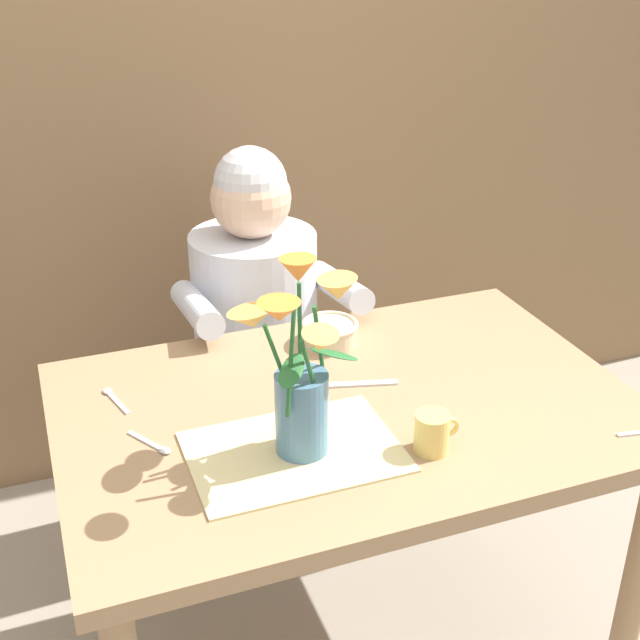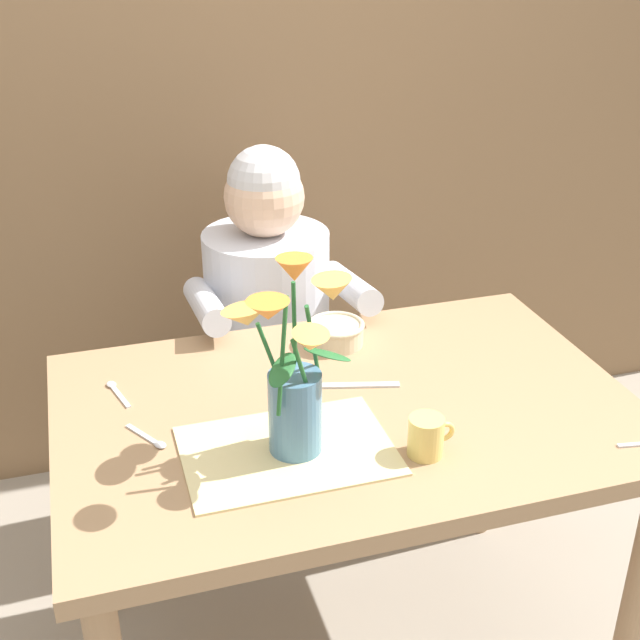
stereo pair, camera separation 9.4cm
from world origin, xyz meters
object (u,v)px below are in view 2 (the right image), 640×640
at_px(seated_person, 269,347).
at_px(coffee_cup, 427,436).
at_px(dinner_knife, 356,385).
at_px(ceramic_bowl, 336,332).
at_px(flower_vase, 293,371).

xyz_separation_m(seated_person, coffee_cup, (0.11, -0.83, 0.22)).
distance_m(dinner_knife, coffee_cup, 0.28).
relative_size(seated_person, dinner_knife, 5.97).
bearing_deg(ceramic_bowl, dinner_knife, -95.42).
relative_size(dinner_knife, coffee_cup, 2.04).
bearing_deg(dinner_knife, coffee_cup, -65.66).
xyz_separation_m(ceramic_bowl, dinner_knife, (-0.02, -0.20, -0.03)).
height_order(flower_vase, coffee_cup, flower_vase).
height_order(ceramic_bowl, coffee_cup, coffee_cup).
distance_m(seated_person, dinner_knife, 0.58).
xyz_separation_m(seated_person, dinner_knife, (0.06, -0.55, 0.18)).
bearing_deg(flower_vase, seated_person, 80.25).
bearing_deg(coffee_cup, dinner_knife, 99.37).
bearing_deg(dinner_knife, ceramic_bowl, 99.56).
height_order(seated_person, flower_vase, seated_person).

